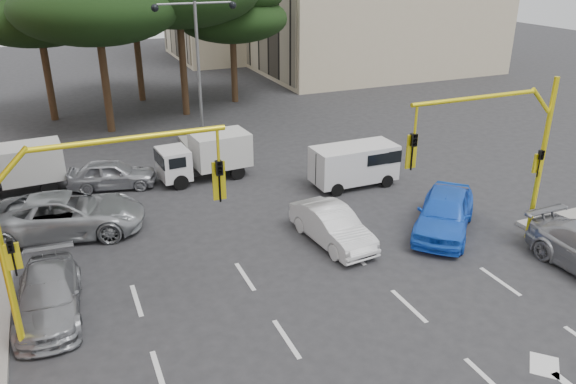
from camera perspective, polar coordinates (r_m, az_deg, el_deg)
name	(u,v)px	position (r m, az deg, el deg)	size (l,w,h in m)	color
ground	(350,322)	(16.67, 6.34, -12.96)	(120.00, 120.00, 0.00)	#28282B
median_strip	(204,152)	(30.07, -8.55, 4.07)	(1.40, 6.00, 0.15)	gray
pine_left_far	(37,5)	(37.67, -24.14, 16.91)	(8.32, 8.32, 9.30)	#382616
pine_right	(233,10)	(39.57, -5.63, 17.91)	(7.49, 7.49, 8.37)	#382616
signal_mast_right	(505,144)	(20.18, 21.22, 4.55)	(5.79, 0.37, 6.00)	yellow
signal_mast_left	(76,212)	(14.83, -20.73, -1.91)	(5.79, 0.37, 6.00)	yellow
street_lamp_center	(197,49)	(28.78, -9.19, 14.18)	(4.16, 0.36, 7.77)	slate
car_white_hatch	(332,226)	(20.42, 4.51, -3.45)	(1.41, 4.03, 1.33)	silver
car_blue_compact	(445,212)	(21.89, 15.64, -1.99)	(1.89, 4.71, 1.60)	blue
car_silver_wagon	(48,296)	(17.92, -23.16, -9.68)	(1.77, 4.34, 1.26)	gray
car_silver_cross_a	(66,214)	(22.52, -21.58, -2.12)	(2.62, 5.68, 1.58)	#A5A8AD
car_silver_cross_b	(112,174)	(26.32, -17.45, 1.76)	(1.55, 3.85, 1.31)	#A8AAB1
van_white	(354,165)	(25.46, 6.71, 2.70)	(1.73, 3.81, 1.91)	silver
box_truck_a	(13,171)	(27.14, -26.17, 1.96)	(1.81, 4.32, 2.13)	silver
box_truck_b	(205,157)	(26.31, -8.43, 3.53)	(1.79, 4.27, 2.10)	silver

